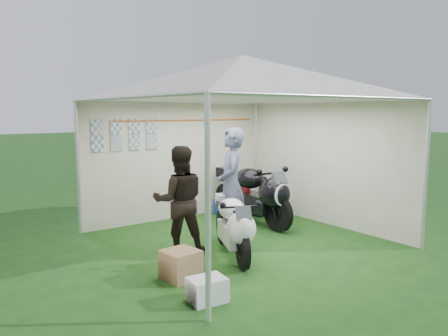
{
  "coord_description": "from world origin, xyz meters",
  "views": [
    {
      "loc": [
        -4.35,
        -5.5,
        2.12
      ],
      "look_at": [
        -0.09,
        0.35,
        1.18
      ],
      "focal_mm": 35.0,
      "sensor_mm": 36.0,
      "label": 1
    }
  ],
  "objects_px": {
    "motorcycle_white": "(234,224)",
    "crate_0": "(207,290)",
    "crate_1": "(181,265)",
    "canopy_tent": "(240,83)",
    "equipment_box": "(261,204)",
    "person_dark_jacket": "(179,200)",
    "motorcycle_black": "(255,193)",
    "paddock_stand": "(224,207)",
    "person_blue_jacket": "(231,186)"
  },
  "relations": [
    {
      "from": "paddock_stand",
      "to": "equipment_box",
      "type": "xyz_separation_m",
      "value": [
        0.59,
        -0.48,
        0.07
      ]
    },
    {
      "from": "paddock_stand",
      "to": "crate_0",
      "type": "xyz_separation_m",
      "value": [
        -2.65,
        -3.3,
        -0.02
      ]
    },
    {
      "from": "motorcycle_white",
      "to": "paddock_stand",
      "type": "height_order",
      "value": "motorcycle_white"
    },
    {
      "from": "crate_1",
      "to": "equipment_box",
      "type": "bearing_deg",
      "value": 33.33
    },
    {
      "from": "canopy_tent",
      "to": "motorcycle_white",
      "type": "height_order",
      "value": "canopy_tent"
    },
    {
      "from": "motorcycle_black",
      "to": "person_blue_jacket",
      "type": "bearing_deg",
      "value": -147.4
    },
    {
      "from": "person_dark_jacket",
      "to": "crate_0",
      "type": "bearing_deg",
      "value": 93.52
    },
    {
      "from": "person_blue_jacket",
      "to": "motorcycle_white",
      "type": "bearing_deg",
      "value": -0.4
    },
    {
      "from": "paddock_stand",
      "to": "person_dark_jacket",
      "type": "distance_m",
      "value": 2.73
    },
    {
      "from": "person_dark_jacket",
      "to": "person_blue_jacket",
      "type": "height_order",
      "value": "person_blue_jacket"
    },
    {
      "from": "canopy_tent",
      "to": "crate_1",
      "type": "height_order",
      "value": "canopy_tent"
    },
    {
      "from": "canopy_tent",
      "to": "crate_0",
      "type": "distance_m",
      "value": 3.42
    },
    {
      "from": "equipment_box",
      "to": "crate_1",
      "type": "relative_size",
      "value": 1.07
    },
    {
      "from": "canopy_tent",
      "to": "motorcycle_black",
      "type": "height_order",
      "value": "canopy_tent"
    },
    {
      "from": "crate_0",
      "to": "canopy_tent",
      "type": "bearing_deg",
      "value": 43.13
    },
    {
      "from": "person_blue_jacket",
      "to": "crate_1",
      "type": "height_order",
      "value": "person_blue_jacket"
    },
    {
      "from": "motorcycle_black",
      "to": "paddock_stand",
      "type": "xyz_separation_m",
      "value": [
        0.02,
        1.0,
        -0.45
      ]
    },
    {
      "from": "person_dark_jacket",
      "to": "crate_1",
      "type": "height_order",
      "value": "person_dark_jacket"
    },
    {
      "from": "person_dark_jacket",
      "to": "crate_1",
      "type": "bearing_deg",
      "value": 84.05
    },
    {
      "from": "equipment_box",
      "to": "crate_1",
      "type": "height_order",
      "value": "equipment_box"
    },
    {
      "from": "crate_1",
      "to": "person_dark_jacket",
      "type": "bearing_deg",
      "value": 60.34
    },
    {
      "from": "crate_0",
      "to": "motorcycle_white",
      "type": "bearing_deg",
      "value": 41.69
    },
    {
      "from": "person_dark_jacket",
      "to": "person_blue_jacket",
      "type": "distance_m",
      "value": 0.99
    },
    {
      "from": "crate_1",
      "to": "motorcycle_black",
      "type": "bearing_deg",
      "value": 31.39
    },
    {
      "from": "motorcycle_black",
      "to": "crate_0",
      "type": "xyz_separation_m",
      "value": [
        -2.63,
        -2.3,
        -0.47
      ]
    },
    {
      "from": "person_dark_jacket",
      "to": "crate_0",
      "type": "distance_m",
      "value": 1.86
    },
    {
      "from": "crate_1",
      "to": "canopy_tent",
      "type": "bearing_deg",
      "value": 28.24
    },
    {
      "from": "canopy_tent",
      "to": "crate_0",
      "type": "relative_size",
      "value": 13.85
    },
    {
      "from": "motorcycle_white",
      "to": "crate_0",
      "type": "bearing_deg",
      "value": -114.65
    },
    {
      "from": "person_blue_jacket",
      "to": "crate_0",
      "type": "height_order",
      "value": "person_blue_jacket"
    },
    {
      "from": "motorcycle_white",
      "to": "crate_1",
      "type": "distance_m",
      "value": 1.14
    },
    {
      "from": "crate_0",
      "to": "paddock_stand",
      "type": "bearing_deg",
      "value": 51.26
    },
    {
      "from": "motorcycle_white",
      "to": "paddock_stand",
      "type": "bearing_deg",
      "value": 80.43
    },
    {
      "from": "canopy_tent",
      "to": "motorcycle_white",
      "type": "xyz_separation_m",
      "value": [
        -0.58,
        -0.6,
        -2.09
      ]
    },
    {
      "from": "paddock_stand",
      "to": "person_blue_jacket",
      "type": "xyz_separation_m",
      "value": [
        -1.07,
        -1.65,
        0.78
      ]
    },
    {
      "from": "motorcycle_white",
      "to": "motorcycle_black",
      "type": "height_order",
      "value": "motorcycle_black"
    },
    {
      "from": "canopy_tent",
      "to": "paddock_stand",
      "type": "height_order",
      "value": "canopy_tent"
    },
    {
      "from": "motorcycle_black",
      "to": "paddock_stand",
      "type": "height_order",
      "value": "motorcycle_black"
    },
    {
      "from": "paddock_stand",
      "to": "crate_1",
      "type": "xyz_separation_m",
      "value": [
        -2.54,
        -2.54,
        0.03
      ]
    },
    {
      "from": "paddock_stand",
      "to": "crate_0",
      "type": "distance_m",
      "value": 4.23
    },
    {
      "from": "canopy_tent",
      "to": "person_dark_jacket",
      "type": "distance_m",
      "value": 2.11
    },
    {
      "from": "crate_0",
      "to": "crate_1",
      "type": "distance_m",
      "value": 0.76
    },
    {
      "from": "crate_0",
      "to": "crate_1",
      "type": "xyz_separation_m",
      "value": [
        0.1,
        0.75,
        0.05
      ]
    },
    {
      "from": "motorcycle_white",
      "to": "person_dark_jacket",
      "type": "xyz_separation_m",
      "value": [
        -0.57,
        0.58,
        0.33
      ]
    },
    {
      "from": "motorcycle_black",
      "to": "crate_1",
      "type": "relative_size",
      "value": 5.3
    },
    {
      "from": "canopy_tent",
      "to": "equipment_box",
      "type": "distance_m",
      "value": 3.02
    },
    {
      "from": "paddock_stand",
      "to": "person_dark_jacket",
      "type": "relative_size",
      "value": 0.25
    },
    {
      "from": "paddock_stand",
      "to": "equipment_box",
      "type": "bearing_deg",
      "value": -39.35
    },
    {
      "from": "motorcycle_black",
      "to": "crate_1",
      "type": "distance_m",
      "value": 2.99
    },
    {
      "from": "equipment_box",
      "to": "person_dark_jacket",
      "type": "bearing_deg",
      "value": -155.67
    }
  ]
}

